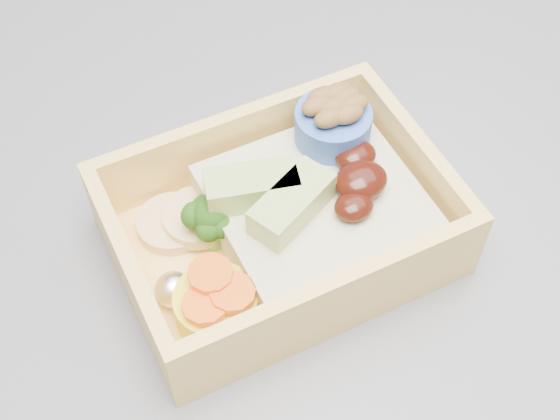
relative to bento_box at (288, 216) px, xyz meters
name	(u,v)px	position (x,y,z in m)	size (l,w,h in m)	color
bento_box	(288,216)	(0.00, 0.00, 0.00)	(0.18, 0.13, 0.07)	#FED069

